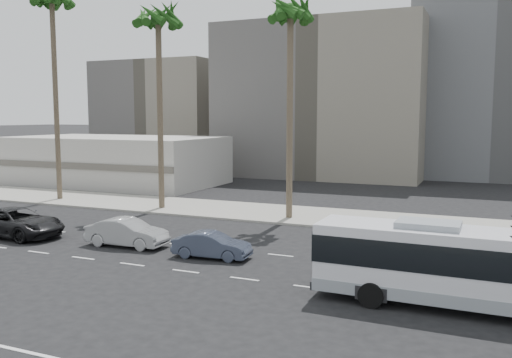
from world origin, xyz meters
The scene contains 14 objects.
ground centered at (0.00, 0.00, 0.00)m, with size 700.00×700.00×0.00m, color black.
sidewalk_north centered at (0.00, 15.50, 0.07)m, with size 120.00×7.00×0.15m, color gray.
commercial_low centered at (-30.00, 25.99, 2.50)m, with size 22.00×12.16×5.00m.
midrise_beige_west centered at (-12.00, 45.00, 9.00)m, with size 24.00×18.00×18.00m, color #605C58.
midrise_gray_center centered at (8.00, 52.00, 13.00)m, with size 20.00×20.00×26.00m, color slate.
midrise_beige_far centered at (-38.00, 50.00, 7.50)m, with size 18.00×16.00×15.00m, color #605C58.
civic_tower centered at (-2.00, 250.00, 38.83)m, with size 42.00×42.00×129.00m.
city_bus centered at (6.18, -0.25, 1.70)m, with size 11.32×2.77×3.24m.
car_a centered at (-6.04, 2.67, 0.66)m, with size 4.01×1.40×1.32m, color #373F51.
car_b centered at (-11.54, 3.04, 0.77)m, with size 4.67×1.63×1.54m, color #97989A.
car_c centered at (-19.14, 2.44, 0.86)m, with size 6.15×2.84×1.71m, color black.
palm_near centered at (-5.97, 14.03, 13.86)m, with size 4.54×4.54×15.30m.
palm_mid centered at (-16.43, 14.03, 14.13)m, with size 5.08×5.08×15.71m.
palm_far centered at (-27.01, 14.48, 16.53)m, with size 5.30×5.30×18.19m.
Camera 1 is at (6.76, -21.37, 7.18)m, focal length 38.32 mm.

